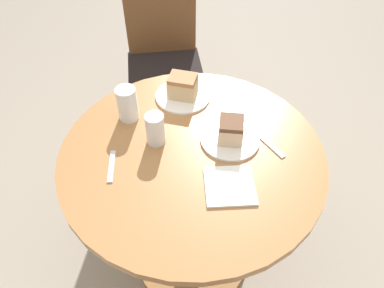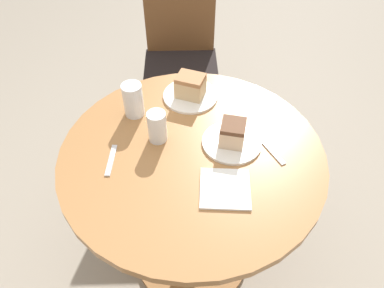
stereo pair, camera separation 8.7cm
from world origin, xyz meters
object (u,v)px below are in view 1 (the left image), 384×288
(cake_slice_far, at_px, (183,86))
(glass_water, at_px, (127,105))
(plate_far, at_px, (183,96))
(cake_slice_near, at_px, (231,130))
(chair, at_px, (164,60))
(plate_near, at_px, (230,139))
(glass_lemonade, at_px, (155,131))

(cake_slice_far, distance_m, glass_water, 0.23)
(plate_far, relative_size, cake_slice_near, 2.18)
(chair, bearing_deg, glass_water, -103.94)
(plate_near, height_order, cake_slice_near, cake_slice_near)
(chair, distance_m, glass_lemonade, 0.89)
(plate_near, xyz_separation_m, cake_slice_far, (-0.16, 0.25, 0.05))
(chair, bearing_deg, plate_near, -78.52)
(cake_slice_near, distance_m, glass_water, 0.39)
(cake_slice_far, bearing_deg, chair, 97.31)
(plate_far, xyz_separation_m, glass_lemonade, (-0.11, -0.24, 0.05))
(glass_water, bearing_deg, cake_slice_far, 27.28)
(chair, height_order, cake_slice_near, chair)
(plate_near, relative_size, glass_lemonade, 1.77)
(chair, xyz_separation_m, plate_far, (0.08, -0.61, 0.24))
(chair, distance_m, cake_slice_far, 0.68)
(plate_near, xyz_separation_m, glass_water, (-0.36, 0.15, 0.06))
(cake_slice_far, xyz_separation_m, glass_lemonade, (-0.11, -0.24, -0.00))
(chair, distance_m, glass_water, 0.78)
(plate_far, distance_m, cake_slice_far, 0.05)
(cake_slice_near, xyz_separation_m, glass_water, (-0.36, 0.15, 0.01))
(plate_near, distance_m, plate_far, 0.30)
(chair, distance_m, plate_far, 0.66)
(cake_slice_near, height_order, glass_water, glass_water)
(chair, height_order, glass_water, chair)
(cake_slice_far, bearing_deg, glass_lemonade, -113.90)
(plate_near, bearing_deg, glass_water, 158.17)
(glass_lemonade, bearing_deg, chair, 88.13)
(chair, xyz_separation_m, plate_near, (0.23, -0.86, 0.24))
(plate_near, relative_size, glass_water, 1.59)
(cake_slice_near, bearing_deg, glass_lemonade, 177.03)
(cake_slice_near, distance_m, glass_lemonade, 0.26)
(plate_far, bearing_deg, glass_lemonade, -113.90)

